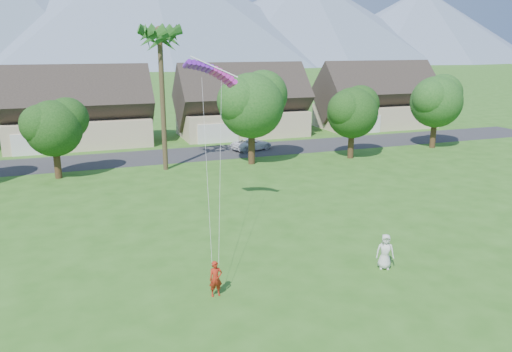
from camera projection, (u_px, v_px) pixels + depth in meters
name	position (u px, v px, depth m)	size (l,w,h in m)	color
ground	(342.00, 331.00, 19.54)	(500.00, 500.00, 0.00)	#2D6019
street	(176.00, 155.00, 50.49)	(90.00, 7.00, 0.01)	#2D2D30
kite_flyer	(216.00, 279.00, 22.08)	(0.60, 0.39, 1.64)	#A12412
watcher	(385.00, 252.00, 24.78)	(0.88, 0.57, 1.81)	silver
parked_car	(252.00, 144.00, 52.98)	(2.07, 4.49, 1.25)	white
mountain_ridge	(109.00, 7.00, 252.21)	(540.00, 240.00, 70.00)	slate
houses_row	(165.00, 111.00, 57.96)	(72.75, 8.19, 8.86)	beige
tree_row	(174.00, 116.00, 43.34)	(62.27, 6.67, 8.45)	#47301C
fan_palm	(159.00, 33.00, 41.82)	(3.00, 3.00, 13.80)	#4C3D26
parafoil_kite	(212.00, 70.00, 29.15)	(3.20, 1.10, 0.50)	purple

